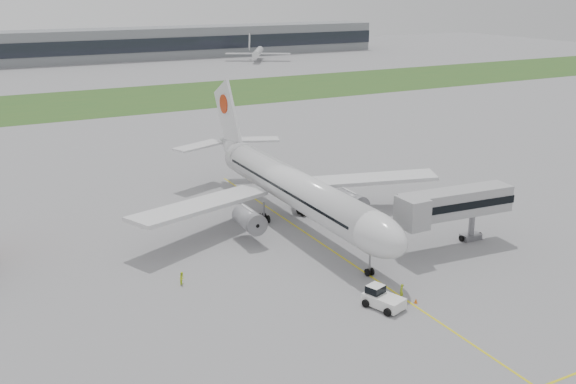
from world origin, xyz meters
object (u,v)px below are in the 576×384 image
pushback_tug (382,298)px  ground_crew_near (401,291)px  airliner (290,185)px  jet_bridge (450,205)px

pushback_tug → ground_crew_near: pushback_tug is taller
airliner → pushback_tug: (-3.20, -26.75, -4.67)m
pushback_tug → jet_bridge: bearing=10.5°
pushback_tug → jet_bridge: (17.17, 9.55, 4.76)m
airliner → jet_bridge: (13.97, -17.20, 0.09)m
jet_bridge → pushback_tug: bearing=-146.3°
airliner → jet_bridge: 22.16m
airliner → ground_crew_near: bearing=-90.6°
ground_crew_near → airliner: bearing=-128.2°
pushback_tug → ground_crew_near: (2.91, 0.41, -0.12)m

